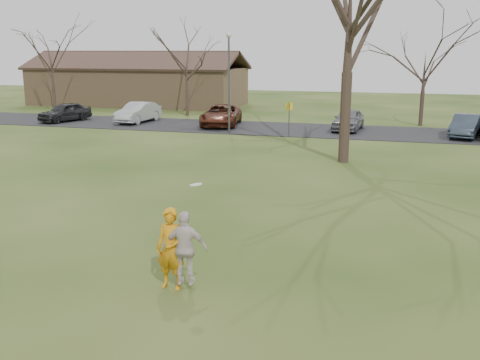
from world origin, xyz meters
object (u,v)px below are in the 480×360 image
Objects in this scene: player_defender at (171,249)px; car_1 at (138,112)px; catching_play at (186,248)px; big_tree at (350,9)px; car_0 at (65,112)px; car_2 at (221,115)px; lamp_post at (229,70)px; car_4 at (348,120)px; building at (138,84)px; car_5 at (466,126)px.

player_defender is 29.18m from car_1.
big_tree is (1.99, 15.41, 6.03)m from catching_play.
car_0 is (-19.01, 24.84, -0.19)m from player_defender.
big_tree is at bearing -28.31° from car_1.
car_2 is 4.58m from lamp_post.
car_4 is at bearing 22.40° from lamp_post.
car_2 is 17.79m from building.
car_0 is 0.29× the size of big_tree.
car_2 is at bearing 116.99° from lamp_post.
building is 1.47× the size of big_tree.
car_4 reaches higher than car_0.
lamp_post is (-5.67, 22.92, 3.04)m from player_defender.
big_tree is at bearing 82.65° from catching_play.
big_tree is (21.34, -9.42, 6.27)m from car_0.
catching_play is at bearing -62.48° from building.
car_4 is 8.53m from lamp_post.
catching_play is 23.88m from lamp_post.
catching_play is (7.50, -25.82, 0.21)m from car_2.
car_5 is at bearing 2.77° from car_1.
lamp_post is 11.38m from big_tree.
lamp_post is (-6.01, 22.91, 3.00)m from catching_play.
car_4 is at bearing 22.10° from car_0.
player_defender is 26.48m from car_5.
car_0 is 27.78m from car_5.
catching_play is 16.67m from big_tree.
car_2 is at bearing 106.19° from catching_play.
player_defender is 23.81m from lamp_post.
car_0 is 0.99× the size of car_4.
catching_play is at bearing -56.76° from car_1.
player_defender is 25.98m from car_4.
building is (-28.44, 13.44, 1.21)m from car_5.
car_5 is (7.14, -0.95, -0.02)m from car_4.
player_defender is at bearing -33.50° from car_0.
big_tree is at bearing -43.15° from lamp_post.
car_1 is at bearing -168.25° from car_5.
car_5 is 0.66× the size of lamp_post.
car_4 is (8.78, 0.09, -0.02)m from car_2.
car_0 is 11.89m from car_2.
player_defender is at bearing -57.36° from car_1.
player_defender is 26.81m from car_2.
car_5 is 0.20× the size of building.
big_tree reaches higher than player_defender.
lamp_post reaches higher than catching_play.
building is (-12.52, 12.59, 1.17)m from car_2.
car_1 is 0.31× the size of big_tree.
lamp_post is at bearing -47.91° from building.
player_defender is 0.09× the size of building.
player_defender reaches higher than car_1.
player_defender is 0.81× the size of catching_play.
catching_play is (-8.43, -24.97, 0.25)m from car_5.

